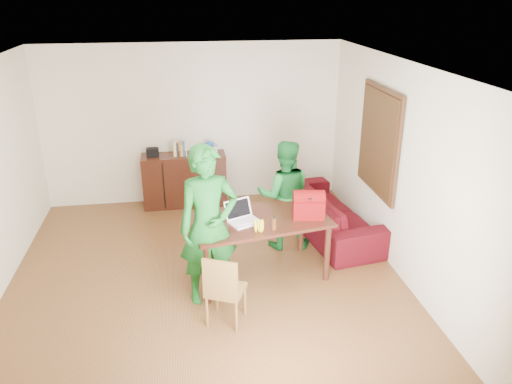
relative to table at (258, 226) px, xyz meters
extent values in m
cube|color=#452411|center=(-0.68, -0.05, -0.75)|extent=(5.00, 5.50, 0.10)
cube|color=white|center=(-0.68, -0.05, 2.05)|extent=(5.00, 5.50, 0.10)
cube|color=beige|center=(-0.68, 2.75, 0.65)|extent=(5.00, 0.10, 2.70)
cube|color=beige|center=(-0.68, -2.85, 0.65)|extent=(5.00, 0.10, 2.70)
cube|color=beige|center=(1.87, -0.05, 0.65)|extent=(0.10, 5.50, 2.70)
cube|color=#3F2614|center=(1.78, 0.65, 0.85)|extent=(0.04, 1.28, 1.48)
cube|color=#4E2917|center=(1.75, 0.65, 0.85)|extent=(0.01, 1.18, 1.36)
cube|color=black|center=(-0.88, 2.46, -0.25)|extent=(1.40, 0.45, 0.90)
cube|color=black|center=(-1.38, 2.46, 0.27)|extent=(0.20, 0.14, 0.14)
cube|color=#A9AAB2|center=(-0.43, 2.46, 0.27)|extent=(0.24, 0.22, 0.14)
ellipsoid|color=#194EA4|center=(-0.43, 2.46, 0.37)|extent=(0.14, 0.14, 0.07)
cube|color=black|center=(0.00, 0.00, 0.08)|extent=(1.87, 1.26, 0.04)
cylinder|color=black|center=(-0.70, -0.54, -0.32)|extent=(0.08, 0.08, 0.77)
cylinder|color=black|center=(0.84, -0.26, -0.32)|extent=(0.08, 0.08, 0.77)
cylinder|color=black|center=(-0.84, 0.26, -0.32)|extent=(0.08, 0.08, 0.77)
cylinder|color=black|center=(0.70, 0.54, -0.32)|extent=(0.08, 0.08, 0.77)
cube|color=brown|center=(-0.51, -0.92, -0.30)|extent=(0.51, 0.51, 0.04)
cube|color=brown|center=(-0.58, -1.07, -0.06)|extent=(0.37, 0.19, 0.45)
imported|color=#145C1D|center=(-0.65, -0.43, 0.26)|extent=(0.78, 0.58, 1.93)
imported|color=#166325|center=(0.49, 0.74, 0.09)|extent=(0.84, 0.70, 1.59)
cube|color=white|center=(-0.18, -0.10, 0.11)|extent=(0.44, 0.38, 0.02)
cube|color=black|center=(-0.18, -0.10, 0.24)|extent=(0.37, 0.23, 0.23)
cylinder|color=#502912|center=(0.14, -0.33, 0.19)|extent=(0.07, 0.07, 0.17)
cube|color=maroon|center=(0.63, -0.06, 0.25)|extent=(0.42, 0.28, 0.29)
imported|color=#40080F|center=(1.27, 1.09, -0.38)|extent=(1.23, 2.36, 0.66)
camera|label=1|loc=(-0.91, -5.59, 2.79)|focal=35.00mm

